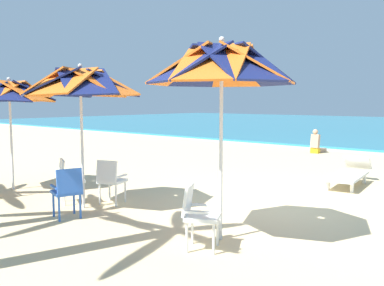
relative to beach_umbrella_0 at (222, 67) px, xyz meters
name	(u,v)px	position (x,y,z in m)	size (l,w,h in m)	color
ground_plane	(271,206)	(-0.43, 2.18, -2.44)	(80.00, 80.00, 0.00)	beige
beach_umbrella_0	(222,67)	(0.00, 0.00, 0.00)	(2.10, 2.10, 2.85)	silver
plastic_chair_0	(198,212)	(-0.01, -0.50, -1.94)	(0.62, 0.60, 0.87)	white
beach_umbrella_1	(81,84)	(-2.97, -0.24, -0.16)	(2.16, 2.16, 2.64)	silver
plastic_chair_1	(69,178)	(-3.50, -0.20, -1.94)	(0.59, 0.61, 0.87)	white
plastic_chair_2	(67,189)	(-2.59, -0.81, -1.94)	(0.57, 0.55, 0.87)	blue
plastic_chair_3	(110,179)	(-2.81, 0.27, -1.94)	(0.57, 0.59, 0.87)	white
beach_umbrella_2	(9,93)	(-5.58, -0.29, -0.28)	(2.01, 2.01, 2.50)	silver
sun_lounger_1	(349,173)	(-0.01, 5.09, -2.15)	(0.88, 2.20, 0.62)	white
beachgoer_seated	(317,145)	(-3.20, 10.47, -2.14)	(0.30, 0.93, 0.92)	yellow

